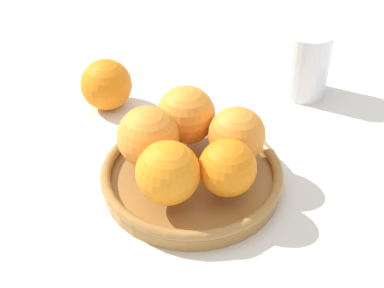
# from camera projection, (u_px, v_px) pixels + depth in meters

# --- Properties ---
(ground_plane) EXTENTS (4.00, 4.00, 0.00)m
(ground_plane) POSITION_uv_depth(u_px,v_px,m) (192.00, 185.00, 0.72)
(ground_plane) COLOR silver
(fruit_bowl) EXTENTS (0.24, 0.24, 0.03)m
(fruit_bowl) POSITION_uv_depth(u_px,v_px,m) (192.00, 176.00, 0.71)
(fruit_bowl) COLOR #A57238
(fruit_bowl) RESTS_ON ground_plane
(orange_pile) EXTENTS (0.19, 0.19, 0.08)m
(orange_pile) POSITION_uv_depth(u_px,v_px,m) (189.00, 142.00, 0.68)
(orange_pile) COLOR orange
(orange_pile) RESTS_ON fruit_bowl
(stray_orange) EXTENTS (0.08, 0.08, 0.08)m
(stray_orange) POSITION_uv_depth(u_px,v_px,m) (106.00, 85.00, 0.85)
(stray_orange) COLOR orange
(stray_orange) RESTS_ON ground_plane
(drinking_glass) EXTENTS (0.08, 0.08, 0.11)m
(drinking_glass) POSITION_uv_depth(u_px,v_px,m) (306.00, 63.00, 0.87)
(drinking_glass) COLOR white
(drinking_glass) RESTS_ON ground_plane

